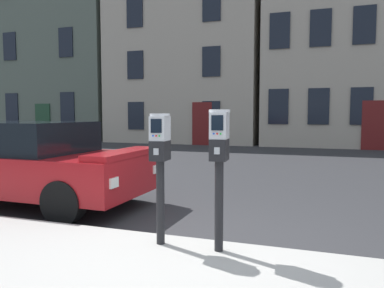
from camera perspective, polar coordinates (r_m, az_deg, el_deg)
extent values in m
plane|color=#28282B|center=(4.36, 0.84, -16.46)|extent=(160.00, 160.00, 0.00)
cylinder|color=black|center=(4.23, -4.72, -8.64)|extent=(0.10, 0.10, 0.92)
cube|color=black|center=(4.13, -4.78, -0.97)|extent=(0.19, 0.25, 0.21)
cube|color=#A5A8AD|center=(4.02, -5.37, -1.13)|extent=(0.06, 0.02, 0.07)
cube|color=#B7BABF|center=(4.12, -4.80, 2.32)|extent=(0.19, 0.24, 0.26)
cube|color=black|center=(4.00, -5.36, 2.70)|extent=(0.12, 0.02, 0.15)
cylinder|color=blue|center=(4.02, -5.83, 1.22)|extent=(0.02, 0.01, 0.02)
cylinder|color=red|center=(4.01, -5.36, 1.21)|extent=(0.02, 0.01, 0.02)
cylinder|color=green|center=(4.00, -4.89, 1.20)|extent=(0.02, 0.01, 0.02)
cylinder|color=#B7BABF|center=(4.11, -4.81, 4.35)|extent=(0.23, 0.23, 0.03)
cylinder|color=black|center=(4.01, 4.04, -9.17)|extent=(0.10, 0.10, 0.95)
cube|color=black|center=(3.91, 4.08, -0.84)|extent=(0.19, 0.25, 0.22)
cube|color=#A5A8AD|center=(3.79, 3.74, -1.02)|extent=(0.06, 0.02, 0.07)
cube|color=#B7BABF|center=(3.90, 4.10, 2.74)|extent=(0.19, 0.24, 0.27)
cube|color=black|center=(3.78, 3.78, 3.17)|extent=(0.12, 0.02, 0.15)
cylinder|color=blue|center=(3.79, 3.25, 1.55)|extent=(0.02, 0.01, 0.02)
cylinder|color=red|center=(3.78, 3.77, 1.54)|extent=(0.02, 0.01, 0.02)
cylinder|color=green|center=(3.77, 4.29, 1.53)|extent=(0.02, 0.01, 0.02)
cylinder|color=#B7BABF|center=(3.89, 4.12, 4.93)|extent=(0.23, 0.23, 0.03)
cube|color=maroon|center=(7.23, -23.88, -3.56)|extent=(4.42, 1.84, 0.62)
cube|color=black|center=(7.33, -25.28, 0.98)|extent=(2.57, 1.66, 0.52)
cube|color=maroon|center=(6.00, -10.15, -1.46)|extent=(0.45, 1.68, 0.10)
cube|color=white|center=(6.54, -5.38, -3.74)|extent=(0.04, 0.20, 0.14)
cube|color=white|center=(5.35, -11.58, -5.68)|extent=(0.04, 0.20, 0.14)
cylinder|color=black|center=(7.04, -10.29, -5.67)|extent=(0.64, 0.23, 0.64)
cylinder|color=black|center=(5.71, -18.62, -8.26)|extent=(0.64, 0.23, 0.64)
cube|color=#4C564C|center=(26.47, -17.28, 12.44)|extent=(7.80, 6.54, 10.52)
cube|color=black|center=(24.96, -25.25, 5.01)|extent=(0.90, 0.06, 1.60)
cube|color=black|center=(22.41, -18.07, 5.32)|extent=(0.90, 0.06, 1.60)
cube|color=black|center=(25.25, -25.53, 12.99)|extent=(0.90, 0.06, 1.60)
cube|color=black|center=(22.73, -18.30, 14.19)|extent=(0.90, 0.06, 1.60)
cube|color=#193823|center=(23.47, -21.32, 3.05)|extent=(1.00, 0.07, 2.10)
cube|color=#9E9384|center=(22.38, -0.03, 13.98)|extent=(8.14, 5.94, 10.41)
cube|color=black|center=(20.13, -8.36, 4.19)|extent=(0.90, 0.06, 1.43)
cube|color=black|center=(18.60, 2.86, 4.20)|extent=(0.90, 0.06, 1.43)
cube|color=black|center=(20.28, -8.44, 11.56)|extent=(0.90, 0.06, 1.43)
cube|color=black|center=(18.77, 2.89, 12.17)|extent=(0.90, 0.06, 1.43)
cube|color=black|center=(20.76, -8.53, 18.71)|extent=(0.90, 0.06, 1.43)
cube|color=black|center=(19.28, 2.92, 19.86)|extent=(0.90, 0.06, 1.43)
cube|color=#591414|center=(18.74, 1.51, 3.04)|extent=(1.00, 0.07, 2.10)
cube|color=#9E9384|center=(21.35, 21.27, 18.47)|extent=(6.97, 5.62, 13.57)
cube|color=black|center=(17.97, 12.74, 5.46)|extent=(0.90, 0.06, 1.60)
cube|color=black|center=(17.86, 18.33, 5.35)|extent=(0.90, 0.06, 1.60)
cube|color=black|center=(17.92, 23.93, 5.18)|extent=(0.90, 0.06, 1.60)
cube|color=black|center=(18.34, 12.94, 16.12)|extent=(0.90, 0.06, 1.60)
cube|color=black|center=(18.23, 18.61, 16.07)|extent=(0.90, 0.06, 1.60)
cube|color=black|center=(18.29, 24.30, 15.87)|extent=(0.90, 0.06, 1.60)
cube|color=#591414|center=(17.97, 25.52, 2.52)|extent=(1.00, 0.07, 2.10)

